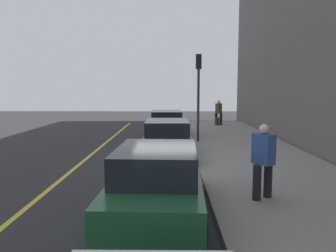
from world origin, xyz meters
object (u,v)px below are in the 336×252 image
at_px(parked_car_green, 157,182).
at_px(parked_car_maroon, 167,124).
at_px(rolling_suitcase, 217,121).
at_px(parked_car_charcoal, 167,139).
at_px(pedestrian_brown_coat, 219,112).
at_px(traffic_light_pole, 198,83).
at_px(pedestrian_blue_coat, 263,159).

bearing_deg(parked_car_green, parked_car_maroon, -0.11).
xyz_separation_m(parked_car_green, rolling_suitcase, (16.53, -3.53, -0.34)).
xyz_separation_m(parked_car_charcoal, pedestrian_brown_coat, (11.12, -3.54, 0.33)).
distance_m(parked_car_maroon, traffic_light_pole, 3.41).
distance_m(parked_car_charcoal, parked_car_maroon, 5.48).
distance_m(parked_car_maroon, pedestrian_brown_coat, 6.73).
height_order(parked_car_green, parked_car_charcoal, same).
distance_m(parked_car_green, rolling_suitcase, 16.90).
bearing_deg(parked_car_maroon, parked_car_charcoal, -178.80).
distance_m(pedestrian_brown_coat, pedestrian_blue_coat, 16.29).
xyz_separation_m(parked_car_green, traffic_light_pole, (9.30, -1.59, 2.24)).
relative_size(parked_car_maroon, traffic_light_pole, 1.01).
bearing_deg(parked_car_charcoal, parked_car_green, 178.67).
height_order(parked_car_green, pedestrian_blue_coat, pedestrian_blue_coat).
height_order(parked_car_charcoal, pedestrian_blue_coat, pedestrian_blue_coat).
bearing_deg(parked_car_charcoal, traffic_light_pole, -22.91).
bearing_deg(parked_car_maroon, rolling_suitcase, -34.00).
bearing_deg(pedestrian_blue_coat, pedestrian_brown_coat, -4.44).
relative_size(parked_car_charcoal, traffic_light_pole, 1.03).
bearing_deg(rolling_suitcase, parked_car_charcoal, 162.36).
xyz_separation_m(parked_car_green, pedestrian_brown_coat, (16.97, -3.68, 0.33)).
height_order(parked_car_maroon, rolling_suitcase, parked_car_maroon).
distance_m(parked_car_green, parked_car_charcoal, 5.85).
relative_size(parked_car_green, parked_car_maroon, 1.06).
xyz_separation_m(parked_car_green, parked_car_maroon, (11.33, -0.02, -0.00)).
bearing_deg(parked_car_green, pedestrian_blue_coat, -73.19).
bearing_deg(parked_car_maroon, pedestrian_brown_coat, -32.93).
height_order(parked_car_maroon, pedestrian_brown_coat, pedestrian_brown_coat).
bearing_deg(traffic_light_pole, rolling_suitcase, -15.01).
xyz_separation_m(parked_car_charcoal, traffic_light_pole, (3.45, -1.46, 2.24)).
relative_size(parked_car_maroon, pedestrian_blue_coat, 2.43).
relative_size(parked_car_charcoal, pedestrian_brown_coat, 2.46).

